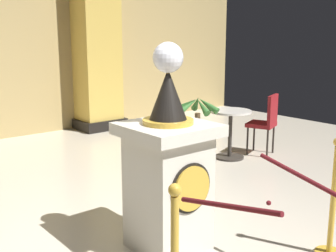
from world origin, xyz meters
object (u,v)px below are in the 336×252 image
pedestal_clock (168,171)px  potted_palm_right (197,143)px  stanchion_far (332,215)px  cafe_chair_red (266,119)px  cafe_table (230,128)px

pedestal_clock → potted_palm_right: size_ratio=1.74×
stanchion_far → cafe_chair_red: (2.13, 2.37, 0.20)m
cafe_table → potted_palm_right: bearing=172.5°
potted_palm_right → cafe_chair_red: bearing=-14.2°
cafe_table → cafe_chair_red: (0.58, -0.22, 0.09)m
pedestal_clock → cafe_table: pedestal_clock is taller
potted_palm_right → cafe_table: 0.64m
pedestal_clock → cafe_chair_red: 3.41m
stanchion_far → cafe_table: stanchion_far is taller
potted_palm_right → cafe_table: size_ratio=1.39×
stanchion_far → cafe_table: 3.03m
stanchion_far → cafe_chair_red: bearing=48.1°
potted_palm_right → cafe_chair_red: 1.25m
potted_palm_right → cafe_chair_red: (1.19, -0.30, 0.25)m
cafe_table → cafe_chair_red: bearing=-20.9°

